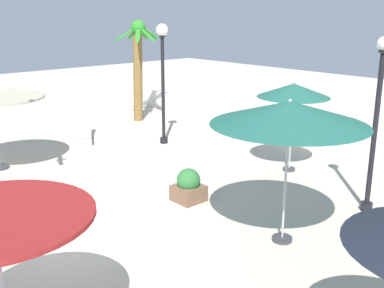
# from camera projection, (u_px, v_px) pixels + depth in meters

# --- Properties ---
(ground_plane) EXTENTS (56.00, 56.00, 0.00)m
(ground_plane) POSITION_uv_depth(u_px,v_px,m) (71.00, 237.00, 9.94)
(ground_plane) COLOR beige
(boundary_wall) EXTENTS (25.20, 0.30, 0.85)m
(boundary_wall) POSITION_uv_depth(u_px,v_px,m) (331.00, 137.00, 16.16)
(boundary_wall) COLOR silver
(boundary_wall) RESTS_ON ground_plane
(patio_umbrella_0) EXTENTS (3.12, 3.12, 3.01)m
(patio_umbrella_0) POSITION_uv_depth(u_px,v_px,m) (289.00, 113.00, 9.03)
(patio_umbrella_0) COLOR #333338
(patio_umbrella_0) RESTS_ON ground_plane
(patio_umbrella_2) EXTENTS (2.11, 2.11, 2.69)m
(patio_umbrella_2) POSITION_uv_depth(u_px,v_px,m) (294.00, 91.00, 13.42)
(patio_umbrella_2) COLOR #333338
(patio_umbrella_2) RESTS_ON ground_plane
(palm_tree_0) EXTENTS (2.26, 2.26, 4.30)m
(palm_tree_0) POSITION_uv_depth(u_px,v_px,m) (138.00, 59.00, 19.73)
(palm_tree_0) COLOR brown
(palm_tree_0) RESTS_ON ground_plane
(lamp_post_0) EXTENTS (0.42, 0.42, 4.23)m
(lamp_post_0) POSITION_uv_depth(u_px,v_px,m) (163.00, 65.00, 16.25)
(lamp_post_0) COLOR black
(lamp_post_0) RESTS_ON ground_plane
(lamp_post_1) EXTENTS (0.33, 0.33, 4.11)m
(lamp_post_1) POSITION_uv_depth(u_px,v_px,m) (376.00, 115.00, 10.62)
(lamp_post_1) COLOR black
(lamp_post_1) RESTS_ON ground_plane
(lounge_chair_0) EXTENTS (1.90, 1.40, 0.84)m
(lounge_chair_0) POSITION_uv_depth(u_px,v_px,m) (84.00, 130.00, 17.30)
(lounge_chair_0) COLOR #B7B7BC
(lounge_chair_0) RESTS_ON ground_plane
(planter) EXTENTS (0.70, 0.70, 0.85)m
(planter) POSITION_uv_depth(u_px,v_px,m) (188.00, 186.00, 11.73)
(planter) COLOR brown
(planter) RESTS_ON ground_plane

